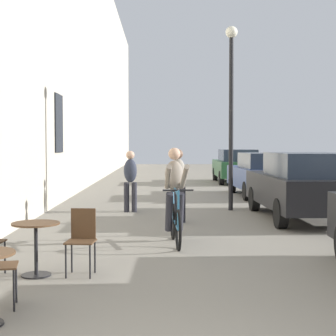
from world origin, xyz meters
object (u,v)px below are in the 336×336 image
(cafe_table_mid, at_px, (36,237))
(parked_car_fourth, at_px, (236,165))
(cyclist_on_bicycle, at_px, (175,198))
(parked_car_second, at_px, (303,185))
(parked_car_third, at_px, (263,174))
(cafe_chair_mid_toward_wall, at_px, (82,237))
(pedestrian_near, at_px, (178,181))
(street_lamp, at_px, (231,94))
(pedestrian_mid, at_px, (130,178))

(cafe_table_mid, distance_m, parked_car_fourth, 17.81)
(cafe_table_mid, bearing_deg, cyclist_on_bicycle, 50.43)
(cafe_table_mid, distance_m, parked_car_second, 7.29)
(parked_car_fourth, bearing_deg, parked_car_third, -90.23)
(cafe_chair_mid_toward_wall, distance_m, parked_car_second, 6.83)
(cafe_table_mid, height_order, parked_car_fourth, parked_car_fourth)
(pedestrian_near, bearing_deg, street_lamp, 55.57)
(pedestrian_near, distance_m, parked_car_second, 2.99)
(cyclist_on_bicycle, bearing_deg, parked_car_fourth, 77.53)
(cyclist_on_bicycle, height_order, parked_car_second, cyclist_on_bicycle)
(cafe_table_mid, xyz_separation_m, pedestrian_near, (2.08, 4.82, 0.41))
(cafe_table_mid, distance_m, pedestrian_near, 5.27)
(street_lamp, height_order, parked_car_third, street_lamp)
(pedestrian_mid, bearing_deg, cyclist_on_bicycle, -76.50)
(cafe_chair_mid_toward_wall, relative_size, cyclist_on_bicycle, 0.51)
(cafe_table_mid, height_order, cyclist_on_bicycle, cyclist_on_bicycle)
(street_lamp, xyz_separation_m, parked_car_fourth, (1.61, 10.03, -2.31))
(cyclist_on_bicycle, distance_m, parked_car_second, 4.26)
(pedestrian_near, bearing_deg, cyclist_on_bicycle, -93.33)
(pedestrian_mid, height_order, street_lamp, street_lamp)
(cafe_table_mid, relative_size, cyclist_on_bicycle, 0.41)
(parked_car_third, bearing_deg, cafe_chair_mid_toward_wall, -113.21)
(cafe_chair_mid_toward_wall, bearing_deg, parked_car_second, 49.50)
(parked_car_second, distance_m, parked_car_fourth, 11.77)
(street_lamp, relative_size, parked_car_third, 1.16)
(parked_car_third, distance_m, parked_car_fourth, 6.33)
(cafe_chair_mid_toward_wall, bearing_deg, street_lamp, 66.77)
(street_lamp, bearing_deg, parked_car_fourth, 80.88)
(street_lamp, height_order, parked_car_second, street_lamp)
(cafe_table_mid, distance_m, street_lamp, 8.28)
(pedestrian_near, bearing_deg, parked_car_second, 8.50)
(cyclist_on_bicycle, bearing_deg, cafe_chair_mid_toward_wall, -120.45)
(cyclist_on_bicycle, bearing_deg, parked_car_second, 43.30)
(cafe_chair_mid_toward_wall, distance_m, pedestrian_mid, 6.60)
(cafe_table_mid, bearing_deg, street_lamp, 62.94)
(pedestrian_near, height_order, street_lamp, street_lamp)
(cafe_chair_mid_toward_wall, height_order, parked_car_fourth, parked_car_fourth)
(cyclist_on_bicycle, bearing_deg, street_lamp, 70.62)
(cafe_chair_mid_toward_wall, relative_size, parked_car_fourth, 0.21)
(parked_car_second, bearing_deg, parked_car_third, 88.68)
(pedestrian_near, xyz_separation_m, street_lamp, (1.49, 2.18, 2.17))
(cafe_chair_mid_toward_wall, height_order, pedestrian_near, pedestrian_near)
(parked_car_second, height_order, parked_car_third, parked_car_second)
(cyclist_on_bicycle, height_order, parked_car_third, cyclist_on_bicycle)
(cyclist_on_bicycle, xyz_separation_m, pedestrian_near, (0.14, 2.48, 0.13))
(cafe_chair_mid_toward_wall, height_order, parked_car_second, parked_car_second)
(pedestrian_near, xyz_separation_m, pedestrian_mid, (-1.18, 1.83, -0.04))
(street_lamp, relative_size, parked_car_fourth, 1.13)
(cyclist_on_bicycle, relative_size, street_lamp, 0.36)
(street_lamp, bearing_deg, cafe_table_mid, -117.06)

